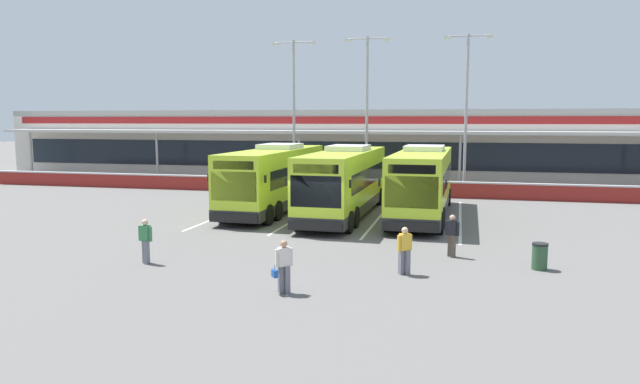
# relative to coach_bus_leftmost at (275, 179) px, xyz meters

# --- Properties ---
(ground_plane) EXTENTS (200.00, 200.00, 0.00)m
(ground_plane) POSITION_rel_coach_bus_leftmost_xyz_m (4.06, -6.63, -1.79)
(ground_plane) COLOR #605E5B
(terminal_building) EXTENTS (70.00, 13.00, 6.00)m
(terminal_building) POSITION_rel_coach_bus_leftmost_xyz_m (4.06, 20.28, 1.23)
(terminal_building) COLOR beige
(terminal_building) RESTS_ON ground
(red_barrier_wall) EXTENTS (60.00, 0.40, 1.10)m
(red_barrier_wall) POSITION_rel_coach_bus_leftmost_xyz_m (4.06, 7.87, -1.23)
(red_barrier_wall) COLOR maroon
(red_barrier_wall) RESTS_ON ground
(coach_bus_leftmost) EXTENTS (3.03, 12.19, 3.78)m
(coach_bus_leftmost) POSITION_rel_coach_bus_leftmost_xyz_m (0.00, 0.00, 0.00)
(coach_bus_leftmost) COLOR #B7DB2D
(coach_bus_leftmost) RESTS_ON ground
(coach_bus_left_centre) EXTENTS (3.03, 12.19, 3.78)m
(coach_bus_left_centre) POSITION_rel_coach_bus_leftmost_xyz_m (4.26, -1.06, 0.00)
(coach_bus_left_centre) COLOR #B7DB2D
(coach_bus_left_centre) RESTS_ON ground
(coach_bus_centre) EXTENTS (3.03, 12.19, 3.78)m
(coach_bus_centre) POSITION_rel_coach_bus_leftmost_xyz_m (8.34, -0.29, 0.00)
(coach_bus_centre) COLOR #B7DB2D
(coach_bus_centre) RESTS_ON ground
(bay_stripe_far_west) EXTENTS (0.14, 13.00, 0.01)m
(bay_stripe_far_west) POSITION_rel_coach_bus_leftmost_xyz_m (-2.24, -0.63, -1.78)
(bay_stripe_far_west) COLOR silver
(bay_stripe_far_west) RESTS_ON ground
(bay_stripe_west) EXTENTS (0.14, 13.00, 0.01)m
(bay_stripe_west) POSITION_rel_coach_bus_leftmost_xyz_m (1.96, -0.63, -1.78)
(bay_stripe_west) COLOR silver
(bay_stripe_west) RESTS_ON ground
(bay_stripe_mid_west) EXTENTS (0.14, 13.00, 0.01)m
(bay_stripe_mid_west) POSITION_rel_coach_bus_leftmost_xyz_m (6.16, -0.63, -1.78)
(bay_stripe_mid_west) COLOR silver
(bay_stripe_mid_west) RESTS_ON ground
(bay_stripe_centre) EXTENTS (0.14, 13.00, 0.01)m
(bay_stripe_centre) POSITION_rel_coach_bus_leftmost_xyz_m (10.36, -0.63, -1.78)
(bay_stripe_centre) COLOR silver
(bay_stripe_centre) RESTS_ON ground
(pedestrian_with_handbag) EXTENTS (0.62, 0.50, 1.62)m
(pedestrian_with_handbag) POSITION_rel_coach_bus_leftmost_xyz_m (5.21, -15.29, -0.93)
(pedestrian_with_handbag) COLOR slate
(pedestrian_with_handbag) RESTS_ON ground
(pedestrian_in_dark_coat) EXTENTS (0.53, 0.38, 1.62)m
(pedestrian_in_dark_coat) POSITION_rel_coach_bus_leftmost_xyz_m (10.04, -9.35, -0.91)
(pedestrian_in_dark_coat) COLOR #4C4238
(pedestrian_in_dark_coat) RESTS_ON ground
(pedestrian_child) EXTENTS (0.54, 0.34, 1.62)m
(pedestrian_child) POSITION_rel_coach_bus_leftmost_xyz_m (-0.71, -12.97, -0.91)
(pedestrian_child) COLOR slate
(pedestrian_child) RESTS_ON ground
(pedestrian_near_bin) EXTENTS (0.48, 0.41, 1.62)m
(pedestrian_near_bin) POSITION_rel_coach_bus_leftmost_xyz_m (8.53, -12.31, -0.91)
(pedestrian_near_bin) COLOR slate
(pedestrian_near_bin) RESTS_ON ground
(lamp_post_west) EXTENTS (3.24, 0.28, 11.00)m
(lamp_post_west) POSITION_rel_coach_bus_leftmost_xyz_m (-1.93, 10.59, 4.50)
(lamp_post_west) COLOR #9E9EA3
(lamp_post_west) RESTS_ON ground
(lamp_post_centre) EXTENTS (3.24, 0.28, 11.00)m
(lamp_post_centre) POSITION_rel_coach_bus_leftmost_xyz_m (3.70, 9.88, 4.50)
(lamp_post_centre) COLOR #9E9EA3
(lamp_post_centre) RESTS_ON ground
(lamp_post_east) EXTENTS (3.24, 0.28, 11.00)m
(lamp_post_east) POSITION_rel_coach_bus_leftmost_xyz_m (10.58, 10.26, 4.50)
(lamp_post_east) COLOR #9E9EA3
(lamp_post_east) RESTS_ON ground
(litter_bin) EXTENTS (0.54, 0.54, 0.93)m
(litter_bin) POSITION_rel_coach_bus_leftmost_xyz_m (13.04, -10.54, -1.32)
(litter_bin) COLOR #2D5133
(litter_bin) RESTS_ON ground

